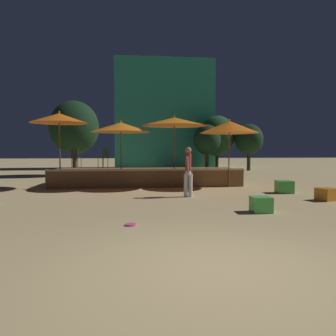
% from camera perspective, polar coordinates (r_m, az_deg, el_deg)
% --- Properties ---
extents(ground_plane, '(120.00, 120.00, 0.00)m').
position_cam_1_polar(ground_plane, '(4.67, 8.46, -16.90)').
color(ground_plane, tan).
extents(wooden_deck, '(8.37, 2.65, 0.80)m').
position_cam_1_polar(wooden_deck, '(15.14, -3.79, -1.54)').
color(wooden_deck, brown).
rests_on(wooden_deck, ground).
extents(patio_umbrella_0, '(2.36, 2.36, 3.20)m').
position_cam_1_polar(patio_umbrella_0, '(14.34, -18.42, 8.22)').
color(patio_umbrella_0, brown).
rests_on(patio_umbrella_0, ground).
extents(patio_umbrella_1, '(2.79, 2.79, 3.07)m').
position_cam_1_polar(patio_umbrella_1, '(14.13, 1.10, 8.06)').
color(patio_umbrella_1, brown).
rests_on(patio_umbrella_1, ground).
extents(patio_umbrella_2, '(2.52, 2.52, 2.92)m').
position_cam_1_polar(patio_umbrella_2, '(14.34, 10.62, 7.01)').
color(patio_umbrella_2, brown).
rests_on(patio_umbrella_2, ground).
extents(patio_umbrella_3, '(2.49, 2.49, 2.84)m').
position_cam_1_polar(patio_umbrella_3, '(13.97, -8.23, 7.02)').
color(patio_umbrella_3, brown).
rests_on(patio_umbrella_3, ground).
extents(cube_seat_2, '(0.65, 0.65, 0.39)m').
position_cam_1_polar(cube_seat_2, '(11.56, 25.94, -4.14)').
color(cube_seat_2, orange).
rests_on(cube_seat_2, ground).
extents(cube_seat_3, '(0.63, 0.63, 0.46)m').
position_cam_1_polar(cube_seat_3, '(12.94, 19.60, -3.11)').
color(cube_seat_3, '#4CC651').
rests_on(cube_seat_3, ground).
extents(cube_seat_4, '(0.51, 0.51, 0.40)m').
position_cam_1_polar(cube_seat_4, '(8.79, 15.89, -6.13)').
color(cube_seat_4, '#4CC651').
rests_on(cube_seat_4, ground).
extents(person_0, '(0.29, 0.52, 1.70)m').
position_cam_1_polar(person_0, '(11.15, 3.54, -0.35)').
color(person_0, white).
rests_on(person_0, ground).
extents(bistro_chair_0, '(0.48, 0.48, 0.90)m').
position_cam_1_polar(bistro_chair_0, '(14.63, -11.04, 2.10)').
color(bistro_chair_0, '#1E4C47').
rests_on(bistro_chair_0, wooden_deck).
extents(bistro_chair_1, '(0.44, 0.44, 0.90)m').
position_cam_1_polar(bistro_chair_1, '(15.21, -15.84, 2.08)').
color(bistro_chair_1, '#2D3338').
rests_on(bistro_chair_1, wooden_deck).
extents(frisbee_disc, '(0.23, 0.23, 0.03)m').
position_cam_1_polar(frisbee_disc, '(7.08, -6.53, -9.77)').
color(frisbee_disc, '#E54C99').
rests_on(frisbee_disc, ground).
extents(background_tree_0, '(2.17, 2.17, 3.62)m').
position_cam_1_polar(background_tree_0, '(26.32, 13.92, 4.83)').
color(background_tree_0, '#3D2B1C').
rests_on(background_tree_0, ground).
extents(background_tree_1, '(3.03, 3.03, 4.65)m').
position_cam_1_polar(background_tree_1, '(21.27, -16.01, 6.74)').
color(background_tree_1, '#3D2B1C').
rests_on(background_tree_1, ground).
extents(background_tree_2, '(2.10, 2.10, 3.57)m').
position_cam_1_polar(background_tree_2, '(25.50, 6.82, 4.91)').
color(background_tree_2, '#3D2B1C').
rests_on(background_tree_2, ground).
extents(background_tree_3, '(2.94, 2.94, 4.38)m').
position_cam_1_polar(background_tree_3, '(26.97, 8.54, 5.58)').
color(background_tree_3, '#3D2B1C').
rests_on(background_tree_3, ground).
extents(distant_building, '(8.49, 3.86, 9.35)m').
position_cam_1_polar(distant_building, '(29.60, -0.79, 9.12)').
color(distant_building, teal).
rests_on(distant_building, ground).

